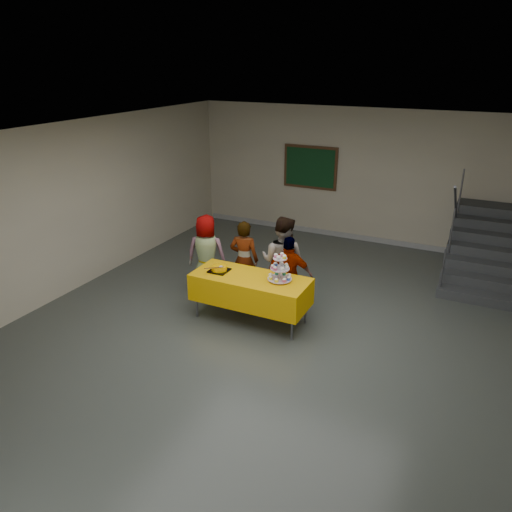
{
  "coord_description": "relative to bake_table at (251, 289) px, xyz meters",
  "views": [
    {
      "loc": [
        2.68,
        -5.98,
        4.0
      ],
      "look_at": [
        -0.55,
        0.64,
        1.05
      ],
      "focal_mm": 35.0,
      "sensor_mm": 36.0,
      "label": 1
    }
  ],
  "objects": [
    {
      "name": "room_shell",
      "position": [
        0.55,
        -0.42,
        1.57
      ],
      "size": [
        10.0,
        10.04,
        3.02
      ],
      "color": "#4C514C",
      "rests_on": "ground"
    },
    {
      "name": "bake_table",
      "position": [
        0.0,
        0.0,
        0.0
      ],
      "size": [
        1.88,
        0.78,
        0.77
      ],
      "color": "#595960",
      "rests_on": "ground"
    },
    {
      "name": "cupcake_stand",
      "position": [
        0.47,
        0.07,
        0.39
      ],
      "size": [
        0.38,
        0.38,
        0.44
      ],
      "color": "silver",
      "rests_on": "bake_table"
    },
    {
      "name": "bear_cake",
      "position": [
        -0.55,
        -0.03,
        0.27
      ],
      "size": [
        0.32,
        0.36,
        0.12
      ],
      "color": "black",
      "rests_on": "bake_table"
    },
    {
      "name": "schoolchild_a",
      "position": [
        -1.2,
        0.64,
        0.16
      ],
      "size": [
        0.81,
        0.66,
        1.44
      ],
      "primitive_type": "imported",
      "rotation": [
        0.0,
        0.0,
        3.46
      ],
      "color": "slate",
      "rests_on": "ground"
    },
    {
      "name": "schoolchild_b",
      "position": [
        -0.49,
        0.72,
        0.15
      ],
      "size": [
        0.57,
        0.42,
        1.41
      ],
      "primitive_type": "imported",
      "rotation": [
        0.0,
        0.0,
        3.31
      ],
      "color": "slate",
      "rests_on": "ground"
    },
    {
      "name": "schoolchild_c",
      "position": [
        0.23,
        0.75,
        0.24
      ],
      "size": [
        0.78,
        0.61,
        1.58
      ],
      "primitive_type": "imported",
      "rotation": [
        0.0,
        0.0,
        3.16
      ],
      "color": "slate",
      "rests_on": "ground"
    },
    {
      "name": "schoolchild_d",
      "position": [
        0.44,
        0.53,
        0.11
      ],
      "size": [
        0.83,
        0.5,
        1.33
      ],
      "primitive_type": "imported",
      "rotation": [
        0.0,
        0.0,
        3.38
      ],
      "color": "slate",
      "rests_on": "ground"
    },
    {
      "name": "staircase",
      "position": [
        3.25,
        3.69,
        -0.07
      ],
      "size": [
        1.3,
        2.4,
        2.04
      ],
      "color": "#424447",
      "rests_on": "ground"
    },
    {
      "name": "noticeboard",
      "position": [
        -0.71,
        4.53,
        1.04
      ],
      "size": [
        1.3,
        0.05,
        1.0
      ],
      "color": "#472B16",
      "rests_on": "ground"
    }
  ]
}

